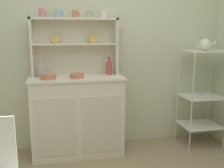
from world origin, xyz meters
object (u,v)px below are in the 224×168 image
(bowl_mixing_large, at_px, (48,77))
(porcelain_teapot, at_px, (205,45))
(cup_rose_0, at_px, (42,13))
(hutch_cabinet, at_px, (78,115))
(hutch_shelf_unit, at_px, (75,42))
(bakers_rack, at_px, (202,90))
(jam_bottle, at_px, (109,68))
(utensil_jar, at_px, (41,72))

(bowl_mixing_large, relative_size, porcelain_teapot, 0.71)
(cup_rose_0, distance_m, porcelain_teapot, 1.88)
(hutch_cabinet, bearing_deg, hutch_shelf_unit, 90.00)
(hutch_cabinet, distance_m, hutch_shelf_unit, 0.83)
(hutch_shelf_unit, distance_m, bakers_rack, 1.63)
(cup_rose_0, relative_size, jam_bottle, 0.44)
(porcelain_teapot, bearing_deg, hutch_shelf_unit, 171.53)
(bowl_mixing_large, height_order, utensil_jar, utensil_jar)
(cup_rose_0, height_order, bowl_mixing_large, cup_rose_0)
(jam_bottle, relative_size, utensil_jar, 0.89)
(utensil_jar, bearing_deg, porcelain_teapot, -4.23)
(bakers_rack, xyz_separation_m, porcelain_teapot, (-0.00, 0.00, 0.55))
(bakers_rack, distance_m, cup_rose_0, 2.06)
(cup_rose_0, bearing_deg, bakers_rack, -5.67)
(hutch_shelf_unit, bearing_deg, jam_bottle, -11.32)
(bowl_mixing_large, distance_m, utensil_jar, 0.17)
(bakers_rack, xyz_separation_m, jam_bottle, (-1.12, 0.15, 0.28))
(bakers_rack, bearing_deg, hutch_cabinet, 177.68)
(jam_bottle, bearing_deg, cup_rose_0, 177.15)
(hutch_shelf_unit, distance_m, porcelain_teapot, 1.52)
(hutch_shelf_unit, distance_m, bowl_mixing_large, 0.52)
(hutch_cabinet, xyz_separation_m, bowl_mixing_large, (-0.30, -0.07, 0.47))
(porcelain_teapot, bearing_deg, cup_rose_0, 174.32)
(hutch_shelf_unit, bearing_deg, bowl_mixing_large, -141.95)
(jam_bottle, bearing_deg, bowl_mixing_large, -166.86)
(bowl_mixing_large, relative_size, jam_bottle, 0.79)
(bakers_rack, distance_m, utensil_jar, 1.91)
(hutch_cabinet, relative_size, jam_bottle, 5.07)
(hutch_cabinet, xyz_separation_m, cup_rose_0, (-0.34, 0.12, 1.13))
(cup_rose_0, height_order, jam_bottle, cup_rose_0)
(hutch_cabinet, height_order, jam_bottle, jam_bottle)
(hutch_cabinet, relative_size, bowl_mixing_large, 6.44)
(cup_rose_0, bearing_deg, hutch_shelf_unit, 6.78)
(jam_bottle, height_order, porcelain_teapot, porcelain_teapot)
(cup_rose_0, distance_m, bowl_mixing_large, 0.69)
(hutch_cabinet, height_order, utensil_jar, utensil_jar)
(bowl_mixing_large, distance_m, jam_bottle, 0.70)
(hutch_cabinet, xyz_separation_m, hutch_shelf_unit, (0.00, 0.16, 0.82))
(hutch_shelf_unit, xyz_separation_m, utensil_jar, (-0.38, -0.08, -0.32))
(cup_rose_0, xyz_separation_m, bowl_mixing_large, (0.04, -0.20, -0.66))
(bowl_mixing_large, bearing_deg, bakers_rack, 0.40)
(hutch_cabinet, bearing_deg, bowl_mixing_large, -166.34)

